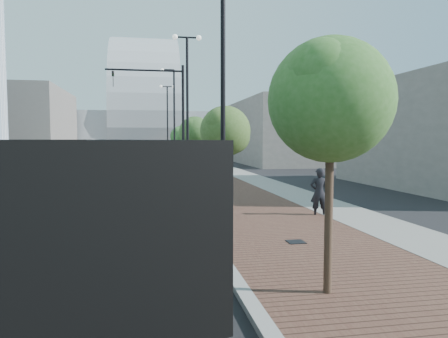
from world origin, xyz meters
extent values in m
cube|color=#4C2D23|center=(3.50, 40.00, 0.06)|extent=(7.00, 140.00, 0.12)
cube|color=slate|center=(6.20, 40.00, 0.07)|extent=(2.40, 140.00, 0.13)
cube|color=gray|center=(0.00, 40.00, 0.07)|extent=(0.30, 140.00, 0.14)
cube|color=slate|center=(-13.00, 40.00, 0.06)|extent=(4.00, 140.00, 0.12)
cube|color=black|center=(-5.26, 10.93, 1.53)|extent=(2.79, 2.85, 2.34)
cube|color=black|center=(-5.66, 12.37, 0.77)|extent=(2.20, 1.01, 1.17)
cube|color=black|center=(-4.86, 9.48, 0.95)|extent=(2.36, 1.29, 0.45)
cube|color=black|center=(-3.40, 4.18, 0.95)|extent=(4.28, 8.56, 0.32)
cube|color=black|center=(-3.40, 4.18, 1.31)|extent=(4.37, 8.58, 0.11)
cube|color=black|center=(-2.32, 4.47, 2.21)|extent=(2.30, 8.01, 1.80)
cube|color=black|center=(-2.20, -0.20, 2.21)|extent=(2.20, 0.70, 1.80)
cube|color=black|center=(-4.61, 8.55, 2.21)|extent=(2.20, 0.70, 1.80)
cylinder|color=black|center=(-6.01, 10.10, 0.50)|extent=(0.52, 1.03, 0.99)
cylinder|color=silver|center=(-6.01, 10.10, 0.50)|extent=(0.44, 0.60, 0.54)
cylinder|color=black|center=(-4.19, 10.60, 0.50)|extent=(0.52, 1.03, 0.99)
cylinder|color=silver|center=(-4.19, 10.60, 0.50)|extent=(0.44, 0.60, 0.54)
cylinder|color=black|center=(-6.44, 11.64, 0.50)|extent=(0.52, 1.03, 0.99)
cylinder|color=silver|center=(-6.44, 11.64, 0.50)|extent=(0.44, 0.60, 0.54)
cylinder|color=black|center=(-4.61, 12.14, 0.50)|extent=(0.52, 1.03, 0.99)
cylinder|color=silver|center=(-4.61, 12.14, 0.50)|extent=(0.44, 0.60, 0.54)
cylinder|color=black|center=(-1.80, 1.92, 0.50)|extent=(0.52, 1.03, 0.99)
cylinder|color=silver|center=(-1.80, 1.92, 0.50)|extent=(0.44, 0.60, 0.54)
cylinder|color=black|center=(-5.16, 7.01, 0.50)|extent=(0.52, 1.03, 0.99)
cylinder|color=silver|center=(-5.16, 7.01, 0.50)|extent=(0.44, 0.60, 0.54)
cylinder|color=black|center=(-3.34, 7.51, 0.50)|extent=(0.52, 1.03, 0.99)
cylinder|color=silver|center=(-3.34, 7.51, 0.50)|extent=(0.44, 0.60, 0.54)
cylinder|color=black|center=(-5.48, 8.17, 0.50)|extent=(0.52, 1.03, 0.99)
cylinder|color=silver|center=(-5.48, 8.17, 0.50)|extent=(0.44, 0.60, 0.54)
cylinder|color=black|center=(-3.66, 8.67, 0.50)|extent=(0.52, 1.03, 0.99)
cylinder|color=silver|center=(-3.66, 8.67, 0.50)|extent=(0.44, 0.60, 0.54)
imported|color=white|center=(-5.10, 23.89, 0.72)|extent=(2.42, 4.62, 1.45)
imported|color=black|center=(-5.06, 29.13, 0.60)|extent=(3.30, 4.75, 1.21)
imported|color=black|center=(-4.99, 51.70, 0.67)|extent=(2.45, 4.81, 1.34)
imported|color=black|center=(4.89, 12.21, 0.99)|extent=(0.81, 0.62, 1.98)
cylinder|color=black|center=(0.60, 10.00, 0.10)|extent=(0.56, 0.56, 0.20)
cylinder|color=black|center=(0.60, 10.00, 4.62)|extent=(0.16, 0.16, 9.00)
cylinder|color=black|center=(0.60, 22.00, 0.10)|extent=(0.56, 0.56, 0.20)
cylinder|color=black|center=(0.60, 22.00, 4.62)|extent=(0.16, 0.16, 9.00)
cylinder|color=black|center=(0.60, 22.00, 9.12)|extent=(1.40, 0.10, 0.10)
sphere|color=silver|center=(-0.10, 22.00, 9.12)|extent=(0.32, 0.32, 0.32)
sphere|color=silver|center=(1.30, 22.00, 9.12)|extent=(0.32, 0.32, 0.32)
cylinder|color=black|center=(0.60, 34.00, 0.10)|extent=(0.56, 0.56, 0.20)
cylinder|color=black|center=(0.60, 34.00, 4.62)|extent=(0.16, 0.16, 9.00)
cylinder|color=black|center=(0.10, 34.00, 9.12)|extent=(1.00, 0.10, 0.10)
sphere|color=silver|center=(-0.40, 34.00, 9.05)|extent=(0.32, 0.32, 0.32)
cylinder|color=black|center=(0.60, 46.00, 0.10)|extent=(0.56, 0.56, 0.20)
cylinder|color=black|center=(0.60, 46.00, 4.62)|extent=(0.16, 0.16, 9.00)
cylinder|color=black|center=(0.60, 46.00, 9.12)|extent=(1.40, 0.10, 0.10)
sphere|color=silver|center=(-0.10, 46.00, 9.12)|extent=(0.32, 0.32, 0.32)
sphere|color=silver|center=(1.30, 46.00, 9.12)|extent=(0.32, 0.32, 0.32)
cylinder|color=black|center=(0.60, 25.00, 4.00)|extent=(0.18, 0.18, 8.00)
cylinder|color=black|center=(-1.90, 25.00, 7.60)|extent=(5.00, 0.12, 0.12)
imported|color=black|center=(-3.90, 25.00, 7.00)|extent=(0.16, 0.20, 1.00)
cylinder|color=#382619|center=(1.60, 4.00, 1.80)|extent=(0.16, 0.16, 3.60)
sphere|color=#306121|center=(1.60, 4.00, 3.86)|extent=(2.39, 2.39, 2.39)
sphere|color=#306121|center=(2.00, 4.30, 3.60)|extent=(1.67, 1.67, 1.67)
sphere|color=#306121|center=(1.30, 3.70, 4.22)|extent=(1.43, 1.43, 1.43)
cylinder|color=#382619|center=(1.60, 15.00, 1.62)|extent=(0.16, 0.16, 3.24)
sphere|color=#32501B|center=(1.60, 15.00, 3.47)|extent=(2.25, 2.25, 2.25)
sphere|color=#32501B|center=(2.00, 15.30, 3.24)|extent=(1.57, 1.57, 1.57)
sphere|color=#32501B|center=(1.30, 14.70, 3.80)|extent=(1.35, 1.35, 1.35)
cylinder|color=#382619|center=(1.60, 27.00, 1.68)|extent=(0.16, 0.16, 3.35)
sphere|color=#274B1A|center=(1.60, 27.00, 3.59)|extent=(2.32, 2.32, 2.32)
sphere|color=#274B1A|center=(2.00, 27.30, 3.35)|extent=(1.63, 1.63, 1.63)
sphere|color=#274B1A|center=(1.30, 26.70, 3.93)|extent=(1.39, 1.39, 1.39)
cylinder|color=#382619|center=(1.60, 39.00, 1.56)|extent=(0.16, 0.16, 3.12)
sphere|color=#23541C|center=(1.60, 39.00, 3.35)|extent=(2.20, 2.20, 2.20)
sphere|color=#23541C|center=(2.00, 39.30, 3.12)|extent=(1.54, 1.54, 1.54)
sphere|color=#23541C|center=(1.30, 38.70, 3.66)|extent=(1.32, 1.32, 1.32)
cube|color=#A8ADB2|center=(-2.00, 85.00, 4.00)|extent=(50.00, 28.00, 8.00)
cube|color=#67625D|center=(-20.00, 60.00, 5.00)|extent=(14.00, 20.00, 10.00)
cube|color=#625D58|center=(16.00, 50.00, 4.00)|extent=(12.00, 22.00, 8.00)
cube|color=black|center=(2.40, 8.00, 0.13)|extent=(0.50, 0.50, 0.02)
cube|color=black|center=(2.40, 19.00, 0.13)|extent=(0.50, 0.50, 0.02)
camera|label=1|loc=(-1.86, -3.68, 3.11)|focal=34.27mm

